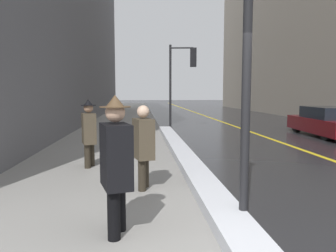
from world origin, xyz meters
TOP-DOWN VIEW (x-y plane):
  - sidewalk_slab at (-2.00, 15.00)m, footprint 4.00×80.00m
  - road_centre_stripe at (4.00, 15.00)m, footprint 0.16×80.00m
  - snow_bank_curb at (0.15, 5.63)m, footprint 0.51×13.24m
  - building_facade_right at (13.00, 22.00)m, footprint 6.00×36.00m
  - lamp_post at (0.37, 1.22)m, footprint 0.28×0.28m
  - traffic_light_near at (1.14, 12.91)m, footprint 1.31×0.33m
  - pedestrian_with_shoulder_bag at (-1.29, 1.01)m, footprint 0.44×0.77m
  - pedestrian_nearside at (-0.94, 2.92)m, footprint 0.41×0.56m
  - pedestrian_in_fedora at (-2.19, 4.82)m, footprint 0.41×0.55m
  - parked_car_maroon at (6.72, 9.78)m, footprint 2.04×4.38m

SIDE VIEW (x-z plane):
  - road_centre_stripe at x=4.00m, z-range 0.00..0.00m
  - sidewalk_slab at x=-2.00m, z-range 0.00..0.01m
  - snow_bank_curb at x=0.15m, z-range 0.00..0.20m
  - parked_car_maroon at x=6.72m, z-range -0.03..1.17m
  - pedestrian_nearside at x=-0.94m, z-range 0.08..1.62m
  - pedestrian_in_fedora at x=-2.19m, z-range 0.07..1.68m
  - pedestrian_with_shoulder_bag at x=-1.29m, z-range 0.08..1.81m
  - lamp_post at x=0.37m, z-range 0.46..4.58m
  - traffic_light_near at x=1.14m, z-range 0.91..4.96m
  - building_facade_right at x=13.00m, z-range 0.00..16.49m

